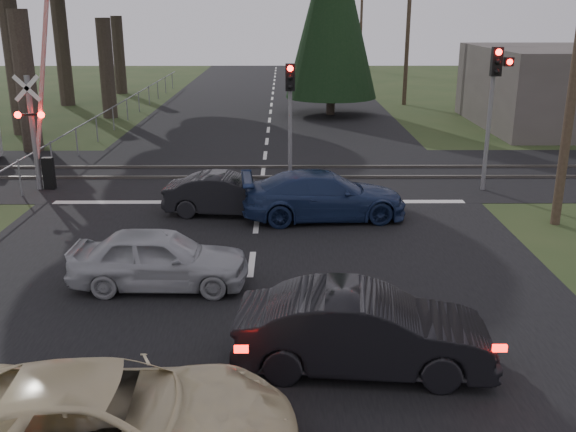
{
  "coord_description": "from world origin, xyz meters",
  "views": [
    {
      "loc": [
        0.77,
        -11.25,
        5.82
      ],
      "look_at": [
        0.87,
        2.74,
        1.3
      ],
      "focal_mm": 40.0,
      "sensor_mm": 36.0,
      "label": 1
    }
  ],
  "objects_px": {
    "utility_pole_mid": "(408,28)",
    "utility_pole_far": "(361,21)",
    "crossing_signal": "(40,129)",
    "silver_car": "(159,259)",
    "dark_hatchback": "(363,331)",
    "traffic_signal_right": "(495,91)",
    "traffic_signal_center": "(290,102)",
    "dark_car_far": "(227,195)",
    "blue_sedan": "(324,196)",
    "cream_coupe": "(106,425)"
  },
  "relations": [
    {
      "from": "crossing_signal",
      "to": "utility_pole_mid",
      "type": "distance_m",
      "value": 25.78
    },
    {
      "from": "traffic_signal_right",
      "to": "dark_car_far",
      "type": "distance_m",
      "value": 9.21
    },
    {
      "from": "traffic_signal_right",
      "to": "blue_sedan",
      "type": "distance_m",
      "value": 6.85
    },
    {
      "from": "utility_pole_mid",
      "to": "dark_hatchback",
      "type": "relative_size",
      "value": 2.1
    },
    {
      "from": "utility_pole_far",
      "to": "cream_coupe",
      "type": "relative_size",
      "value": 1.8
    },
    {
      "from": "dark_hatchback",
      "to": "dark_car_far",
      "type": "distance_m",
      "value": 9.13
    },
    {
      "from": "traffic_signal_right",
      "to": "silver_car",
      "type": "height_order",
      "value": "traffic_signal_right"
    },
    {
      "from": "crossing_signal",
      "to": "blue_sedan",
      "type": "distance_m",
      "value": 9.85
    },
    {
      "from": "crossing_signal",
      "to": "utility_pole_far",
      "type": "distance_m",
      "value": 47.96
    },
    {
      "from": "utility_pole_far",
      "to": "dark_hatchback",
      "type": "distance_m",
      "value": 57.16
    },
    {
      "from": "traffic_signal_right",
      "to": "traffic_signal_center",
      "type": "height_order",
      "value": "traffic_signal_right"
    },
    {
      "from": "traffic_signal_center",
      "to": "dark_hatchback",
      "type": "distance_m",
      "value": 12.56
    },
    {
      "from": "dark_hatchback",
      "to": "dark_car_far",
      "type": "height_order",
      "value": "dark_hatchback"
    },
    {
      "from": "utility_pole_mid",
      "to": "utility_pole_far",
      "type": "height_order",
      "value": "same"
    },
    {
      "from": "traffic_signal_center",
      "to": "silver_car",
      "type": "height_order",
      "value": "traffic_signal_center"
    },
    {
      "from": "dark_hatchback",
      "to": "silver_car",
      "type": "xyz_separation_m",
      "value": [
        -4.03,
        3.4,
        -0.05
      ]
    },
    {
      "from": "utility_pole_far",
      "to": "silver_car",
      "type": "height_order",
      "value": "utility_pole_far"
    },
    {
      "from": "blue_sedan",
      "to": "traffic_signal_right",
      "type": "bearing_deg",
      "value": -67.84
    },
    {
      "from": "traffic_signal_right",
      "to": "traffic_signal_center",
      "type": "distance_m",
      "value": 6.68
    },
    {
      "from": "traffic_signal_center",
      "to": "cream_coupe",
      "type": "bearing_deg",
      "value": -99.69
    },
    {
      "from": "traffic_signal_right",
      "to": "cream_coupe",
      "type": "relative_size",
      "value": 0.94
    },
    {
      "from": "crossing_signal",
      "to": "silver_car",
      "type": "height_order",
      "value": "crossing_signal"
    },
    {
      "from": "traffic_signal_center",
      "to": "silver_car",
      "type": "relative_size",
      "value": 1.06
    },
    {
      "from": "utility_pole_far",
      "to": "silver_car",
      "type": "distance_m",
      "value": 54.43
    },
    {
      "from": "utility_pole_mid",
      "to": "blue_sedan",
      "type": "relative_size",
      "value": 1.9
    },
    {
      "from": "traffic_signal_center",
      "to": "dark_car_far",
      "type": "relative_size",
      "value": 1.12
    },
    {
      "from": "traffic_signal_right",
      "to": "traffic_signal_center",
      "type": "xyz_separation_m",
      "value": [
        -6.55,
        1.2,
        -0.51
      ]
    },
    {
      "from": "traffic_signal_center",
      "to": "dark_car_far",
      "type": "bearing_deg",
      "value": -117.07
    },
    {
      "from": "traffic_signal_center",
      "to": "dark_car_far",
      "type": "xyz_separation_m",
      "value": [
        -1.9,
        -3.71,
        -2.2
      ]
    },
    {
      "from": "traffic_signal_center",
      "to": "utility_pole_mid",
      "type": "relative_size",
      "value": 0.46
    },
    {
      "from": "dark_hatchback",
      "to": "utility_pole_far",
      "type": "bearing_deg",
      "value": -1.15
    },
    {
      "from": "traffic_signal_right",
      "to": "blue_sedan",
      "type": "bearing_deg",
      "value": -152.56
    },
    {
      "from": "traffic_signal_right",
      "to": "traffic_signal_center",
      "type": "bearing_deg",
      "value": 169.59
    },
    {
      "from": "utility_pole_far",
      "to": "dark_car_far",
      "type": "bearing_deg",
      "value": -101.07
    },
    {
      "from": "utility_pole_mid",
      "to": "traffic_signal_center",
      "type": "bearing_deg",
      "value": -111.21
    },
    {
      "from": "silver_car",
      "to": "dark_car_far",
      "type": "bearing_deg",
      "value": -9.75
    },
    {
      "from": "dark_hatchback",
      "to": "blue_sedan",
      "type": "distance_m",
      "value": 8.22
    },
    {
      "from": "cream_coupe",
      "to": "silver_car",
      "type": "height_order",
      "value": "cream_coupe"
    },
    {
      "from": "crossing_signal",
      "to": "traffic_signal_center",
      "type": "distance_m",
      "value": 8.36
    },
    {
      "from": "utility_pole_mid",
      "to": "cream_coupe",
      "type": "height_order",
      "value": "utility_pole_mid"
    },
    {
      "from": "traffic_signal_right",
      "to": "dark_hatchback",
      "type": "distance_m",
      "value": 12.67
    },
    {
      "from": "crossing_signal",
      "to": "dark_hatchback",
      "type": "xyz_separation_m",
      "value": [
        9.37,
        -11.45,
        -1.35
      ]
    },
    {
      "from": "silver_car",
      "to": "dark_hatchback",
      "type": "bearing_deg",
      "value": -128.66
    },
    {
      "from": "crossing_signal",
      "to": "dark_car_far",
      "type": "relative_size",
      "value": 1.9
    },
    {
      "from": "traffic_signal_right",
      "to": "cream_coupe",
      "type": "bearing_deg",
      "value": -123.64
    },
    {
      "from": "utility_pole_far",
      "to": "crossing_signal",
      "type": "bearing_deg",
      "value": -109.23
    },
    {
      "from": "dark_car_far",
      "to": "cream_coupe",
      "type": "bearing_deg",
      "value": -177.64
    },
    {
      "from": "silver_car",
      "to": "crossing_signal",
      "type": "bearing_deg",
      "value": 35.02
    },
    {
      "from": "crossing_signal",
      "to": "dark_hatchback",
      "type": "bearing_deg",
      "value": -50.69
    },
    {
      "from": "utility_pole_mid",
      "to": "blue_sedan",
      "type": "bearing_deg",
      "value": -105.65
    }
  ]
}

